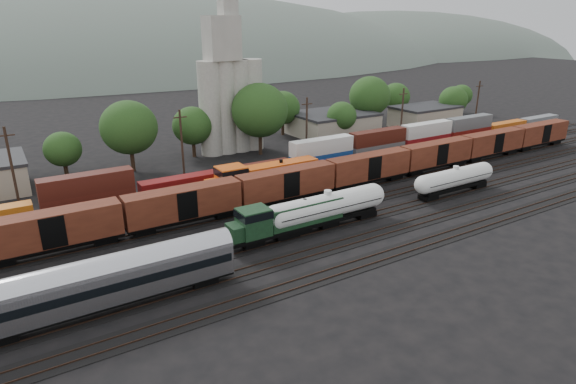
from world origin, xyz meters
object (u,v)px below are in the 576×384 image
passenger_coach (109,280)px  green_locomotive (284,219)px  orange_locomotive (262,177)px  grain_silo (230,96)px  tank_car_a (327,207)px

passenger_coach → green_locomotive: bearing=13.1°
orange_locomotive → grain_silo: (7.40, 26.00, 8.42)m
tank_car_a → grain_silo: size_ratio=0.62×
green_locomotive → orange_locomotive: orange_locomotive is taller
passenger_coach → orange_locomotive: size_ratio=1.16×
green_locomotive → orange_locomotive: 15.86m
green_locomotive → tank_car_a: (6.41, 0.00, 0.26)m
orange_locomotive → grain_silo: 28.31m
tank_car_a → grain_silo: bearing=81.5°
passenger_coach → grain_silo: 57.77m
tank_car_a → grain_silo: grain_silo is taller
passenger_coach → tank_car_a: bearing=10.2°
orange_locomotive → grain_silo: size_ratio=0.69×
tank_car_a → orange_locomotive: size_ratio=0.90×
tank_car_a → orange_locomotive: bearing=94.9°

